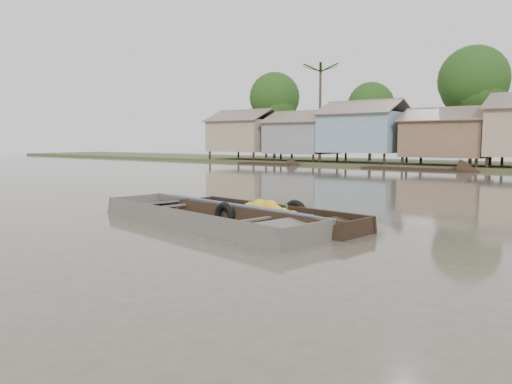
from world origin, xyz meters
The scene contains 3 objects.
ground centered at (0.00, 0.00, 0.00)m, with size 120.00×120.00×0.00m, color #4B443A.
banana_boat centered at (-0.13, 1.61, 0.17)m, with size 5.91×2.11×0.83m.
viewer_boat centered at (-1.14, 0.52, 0.05)m, with size 7.36×3.08×0.58m.
Camera 1 is at (7.54, -8.71, 2.14)m, focal length 35.00 mm.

